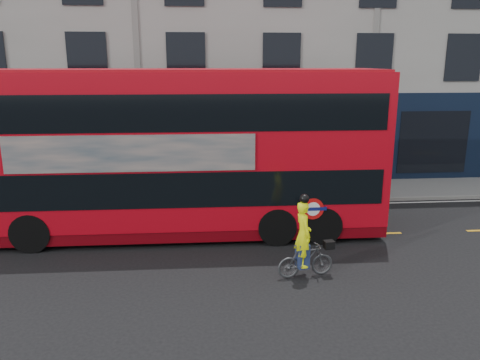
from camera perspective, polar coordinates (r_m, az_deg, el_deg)
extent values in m
plane|color=black|center=(13.50, -15.57, -9.60)|extent=(120.00, 120.00, 0.00)
cube|color=slate|center=(19.53, -12.15, -1.75)|extent=(60.00, 3.00, 0.12)
cube|color=gray|center=(18.10, -12.74, -3.04)|extent=(60.00, 0.12, 0.13)
cube|color=#A4A29B|center=(25.35, -11.17, 18.90)|extent=(50.00, 10.00, 15.00)
cube|color=black|center=(20.54, -11.93, 4.60)|extent=(50.00, 0.08, 4.00)
cube|color=silver|center=(17.84, -12.85, -3.51)|extent=(58.00, 0.10, 0.01)
cube|color=red|center=(14.57, -7.81, 4.04)|extent=(12.66, 2.98, 4.54)
cube|color=#5F030A|center=(15.19, -7.50, -5.06)|extent=(12.66, 2.92, 0.34)
cube|color=black|center=(14.78, -7.68, 0.20)|extent=(12.16, 3.02, 1.03)
cube|color=black|center=(14.41, -7.97, 8.65)|extent=(12.16, 3.02, 1.03)
cube|color=#9E0B15|center=(14.35, -8.12, 13.08)|extent=(12.41, 2.86, 0.09)
cube|color=black|center=(15.72, 16.05, 0.61)|extent=(0.06, 2.58, 1.03)
cube|color=black|center=(15.37, 16.61, 8.54)|extent=(0.06, 2.58, 1.03)
cube|color=tan|center=(13.25, -13.16, 3.15)|extent=(6.89, 0.10, 1.03)
cylinder|color=red|center=(13.87, 8.91, -3.50)|extent=(0.64, 0.03, 0.64)
cylinder|color=white|center=(13.87, 8.91, -3.51)|extent=(0.41, 0.02, 0.41)
cube|color=#0C1459|center=(13.86, 8.92, -3.52)|extent=(0.80, 0.03, 0.10)
cylinder|color=black|center=(15.48, 8.86, -3.84)|extent=(1.17, 2.93, 1.15)
cylinder|color=black|center=(15.23, 3.79, -4.00)|extent=(1.17, 2.93, 1.15)
cylinder|color=black|center=(15.91, -22.61, -4.30)|extent=(1.17, 2.93, 1.15)
imported|color=#47494C|center=(12.14, 8.01, -9.68)|extent=(1.52, 0.63, 0.88)
imported|color=#DFEB0B|center=(11.84, 7.71, -6.54)|extent=(0.49, 0.67, 1.68)
cube|color=black|center=(12.22, 10.80, -7.74)|extent=(0.28, 0.24, 0.20)
cube|color=navy|center=(12.05, 7.62, -9.05)|extent=(0.32, 0.39, 0.64)
sphere|color=black|center=(11.54, 7.86, -2.29)|extent=(0.24, 0.24, 0.24)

